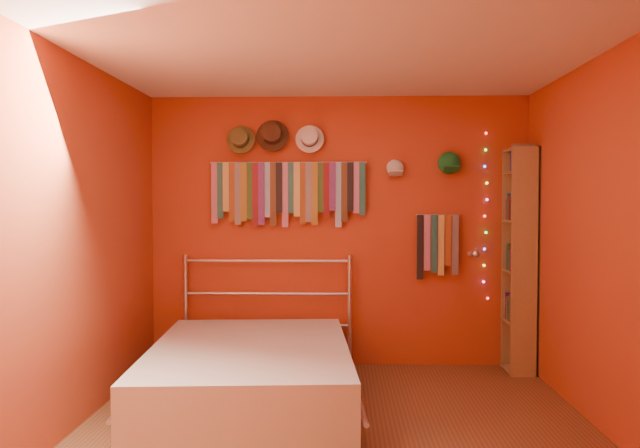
# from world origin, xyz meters

# --- Properties ---
(ground) EXTENTS (3.50, 3.50, 0.00)m
(ground) POSITION_xyz_m (0.00, 0.00, 0.00)
(ground) COLOR brown
(ground) RESTS_ON ground
(back_wall) EXTENTS (3.50, 0.02, 2.50)m
(back_wall) POSITION_xyz_m (0.00, 1.75, 1.25)
(back_wall) COLOR maroon
(back_wall) RESTS_ON ground
(right_wall) EXTENTS (0.02, 3.50, 2.50)m
(right_wall) POSITION_xyz_m (1.75, 0.00, 1.25)
(right_wall) COLOR maroon
(right_wall) RESTS_ON ground
(left_wall) EXTENTS (0.02, 3.50, 2.50)m
(left_wall) POSITION_xyz_m (-1.75, 0.00, 1.25)
(left_wall) COLOR maroon
(left_wall) RESTS_ON ground
(ceiling) EXTENTS (3.50, 3.50, 0.02)m
(ceiling) POSITION_xyz_m (0.00, 0.00, 2.50)
(ceiling) COLOR white
(ceiling) RESTS_ON back_wall
(tie_rack) EXTENTS (1.45, 0.03, 0.60)m
(tie_rack) POSITION_xyz_m (-0.47, 1.69, 1.63)
(tie_rack) COLOR silver
(tie_rack) RESTS_ON back_wall
(small_tie_rack) EXTENTS (0.40, 0.03, 0.60)m
(small_tie_rack) POSITION_xyz_m (0.91, 1.68, 1.15)
(small_tie_rack) COLOR silver
(small_tie_rack) RESTS_ON back_wall
(fedora_olive) EXTENTS (0.27, 0.14, 0.26)m
(fedora_olive) POSITION_xyz_m (-0.90, 1.66, 2.10)
(fedora_olive) COLOR brown
(fedora_olive) RESTS_ON back_wall
(fedora_brown) EXTENTS (0.30, 0.16, 0.30)m
(fedora_brown) POSITION_xyz_m (-0.61, 1.65, 2.14)
(fedora_brown) COLOR #402516
(fedora_brown) RESTS_ON back_wall
(fedora_white) EXTENTS (0.26, 0.14, 0.26)m
(fedora_white) POSITION_xyz_m (-0.26, 1.66, 2.11)
(fedora_white) COLOR white
(fedora_white) RESTS_ON back_wall
(cap_white) EXTENTS (0.17, 0.21, 0.17)m
(cap_white) POSITION_xyz_m (0.52, 1.70, 1.83)
(cap_white) COLOR white
(cap_white) RESTS_ON back_wall
(cap_green) EXTENTS (0.19, 0.24, 0.19)m
(cap_green) POSITION_xyz_m (1.02, 1.70, 1.88)
(cap_green) COLOR #1A762F
(cap_green) RESTS_ON back_wall
(fairy_lights) EXTENTS (0.06, 0.02, 1.54)m
(fairy_lights) POSITION_xyz_m (1.35, 1.71, 1.39)
(fairy_lights) COLOR #FF3333
(fairy_lights) RESTS_ON back_wall
(reading_lamp) EXTENTS (0.07, 0.31, 0.09)m
(reading_lamp) POSITION_xyz_m (1.22, 1.51, 1.06)
(reading_lamp) COLOR silver
(reading_lamp) RESTS_ON back_wall
(bookshelf) EXTENTS (0.25, 0.34, 2.00)m
(bookshelf) POSITION_xyz_m (1.66, 1.53, 1.02)
(bookshelf) COLOR olive
(bookshelf) RESTS_ON ground
(bed) EXTENTS (1.70, 2.18, 1.03)m
(bed) POSITION_xyz_m (-0.65, 0.57, 0.24)
(bed) COLOR silver
(bed) RESTS_ON ground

